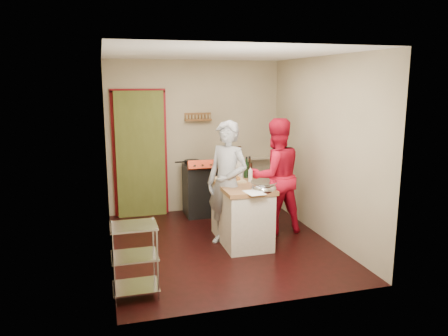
{
  "coord_description": "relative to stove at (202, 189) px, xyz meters",
  "views": [
    {
      "loc": [
        -1.53,
        -5.61,
        2.26
      ],
      "look_at": [
        0.03,
        0.0,
        1.09
      ],
      "focal_mm": 35.0,
      "sensor_mm": 36.0,
      "label": 1
    }
  ],
  "objects": [
    {
      "name": "person_stripe",
      "position": [
        0.03,
        -1.44,
        0.42
      ],
      "size": [
        0.72,
        0.75,
        1.74
      ],
      "primitive_type": "imported",
      "rotation": [
        0.0,
        0.0,
        -0.89
      ],
      "color": "#A1A2A6",
      "rests_on": "ground"
    },
    {
      "name": "stove",
      "position": [
        0.0,
        0.0,
        0.0
      ],
      "size": [
        0.6,
        0.63,
        1.0
      ],
      "color": "black",
      "rests_on": "ground"
    },
    {
      "name": "person_red",
      "position": [
        0.86,
        -1.14,
        0.41
      ],
      "size": [
        0.89,
        0.72,
        1.73
      ],
      "primitive_type": "imported",
      "rotation": [
        0.0,
        0.0,
        3.22
      ],
      "color": "red",
      "rests_on": "ground"
    },
    {
      "name": "back_wall",
      "position": [
        -0.69,
        0.36,
        0.68
      ],
      "size": [
        3.0,
        0.44,
        2.6
      ],
      "color": "tan",
      "rests_on": "ground"
    },
    {
      "name": "wire_shelving",
      "position": [
        -1.33,
        -2.62,
        -0.01
      ],
      "size": [
        0.48,
        0.4,
        0.8
      ],
      "color": "silver",
      "rests_on": "ground"
    },
    {
      "name": "ceiling",
      "position": [
        -0.05,
        -1.42,
        2.16
      ],
      "size": [
        3.0,
        3.5,
        0.02
      ],
      "primitive_type": "cube",
      "color": "white",
      "rests_on": "back_wall"
    },
    {
      "name": "island",
      "position": [
        0.25,
        -1.41,
        0.0
      ],
      "size": [
        0.68,
        1.25,
        1.16
      ],
      "color": "beige",
      "rests_on": "ground"
    },
    {
      "name": "floor",
      "position": [
        -0.05,
        -1.42,
        -0.45
      ],
      "size": [
        3.5,
        3.5,
        0.0
      ],
      "primitive_type": "plane",
      "color": "black",
      "rests_on": "ground"
    },
    {
      "name": "right_wall",
      "position": [
        1.45,
        -1.42,
        0.85
      ],
      "size": [
        0.04,
        3.5,
        2.6
      ],
      "primitive_type": "cube",
      "color": "tan",
      "rests_on": "ground"
    },
    {
      "name": "left_wall",
      "position": [
        -1.55,
        -1.42,
        0.85
      ],
      "size": [
        0.04,
        3.5,
        2.6
      ],
      "primitive_type": "cube",
      "color": "tan",
      "rests_on": "ground"
    }
  ]
}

